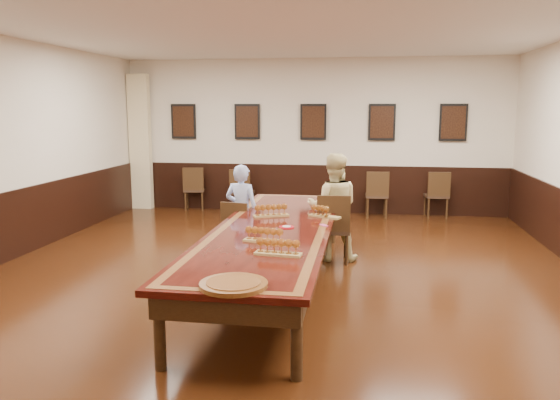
% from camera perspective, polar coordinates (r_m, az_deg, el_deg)
% --- Properties ---
extents(floor, '(8.00, 10.00, 0.02)m').
position_cam_1_polar(floor, '(6.88, -0.65, -9.01)').
color(floor, black).
rests_on(floor, ground).
extents(ceiling, '(8.00, 10.00, 0.02)m').
position_cam_1_polar(ceiling, '(6.60, -0.71, 18.52)').
color(ceiling, white).
rests_on(ceiling, floor).
extents(wall_back, '(8.00, 0.02, 3.20)m').
position_cam_1_polar(wall_back, '(11.51, 3.52, 6.66)').
color(wall_back, beige).
rests_on(wall_back, floor).
extents(chair_man, '(0.48, 0.51, 0.87)m').
position_cam_1_polar(chair_man, '(7.98, -4.26, -3.12)').
color(chair_man, '#322116').
rests_on(chair_man, floor).
extents(chair_woman, '(0.50, 0.54, 0.99)m').
position_cam_1_polar(chair_woman, '(7.85, 5.56, -2.88)').
color(chair_woman, '#322116').
rests_on(chair_woman, floor).
extents(spare_chair_a, '(0.52, 0.55, 0.94)m').
position_cam_1_polar(spare_chair_a, '(11.95, -8.93, 1.22)').
color(spare_chair_a, '#322116').
rests_on(spare_chair_a, floor).
extents(spare_chair_b, '(0.46, 0.50, 0.93)m').
position_cam_1_polar(spare_chair_b, '(11.49, -3.95, 0.97)').
color(spare_chair_b, '#322116').
rests_on(spare_chair_b, floor).
extents(spare_chair_c, '(0.47, 0.50, 0.95)m').
position_cam_1_polar(spare_chair_c, '(11.16, 10.07, 0.62)').
color(spare_chair_c, '#322116').
rests_on(spare_chair_c, floor).
extents(spare_chair_d, '(0.49, 0.52, 0.94)m').
position_cam_1_polar(spare_chair_d, '(11.44, 16.02, 0.60)').
color(spare_chair_d, '#322116').
rests_on(spare_chair_d, floor).
extents(person_man, '(0.56, 0.42, 1.38)m').
position_cam_1_polar(person_man, '(8.01, -4.02, -1.19)').
color(person_man, '#516FCB').
rests_on(person_man, floor).
extents(person_woman, '(0.82, 0.66, 1.55)m').
position_cam_1_polar(person_woman, '(7.90, 5.57, -0.74)').
color(person_woman, beige).
rests_on(person_woman, floor).
extents(pink_phone, '(0.12, 0.14, 0.01)m').
position_cam_1_polar(pink_phone, '(6.76, 4.58, -2.65)').
color(pink_phone, '#E34B85').
rests_on(pink_phone, conference_table).
extents(curtain, '(0.45, 0.18, 2.90)m').
position_cam_1_polar(curtain, '(12.27, -14.39, 5.86)').
color(curtain, beige).
rests_on(curtain, floor).
extents(wainscoting, '(8.00, 10.00, 1.00)m').
position_cam_1_polar(wainscoting, '(6.74, -0.66, -4.90)').
color(wainscoting, black).
rests_on(wainscoting, floor).
extents(conference_table, '(1.40, 5.00, 0.76)m').
position_cam_1_polar(conference_table, '(6.71, -0.67, -3.98)').
color(conference_table, black).
rests_on(conference_table, floor).
extents(posters, '(6.14, 0.04, 0.74)m').
position_cam_1_polar(posters, '(11.42, 3.50, 8.15)').
color(posters, black).
rests_on(posters, wall_back).
extents(flight_a, '(0.49, 0.33, 0.18)m').
position_cam_1_polar(flight_a, '(7.27, -0.94, -1.15)').
color(flight_a, olive).
rests_on(flight_a, conference_table).
extents(flight_b, '(0.45, 0.31, 0.16)m').
position_cam_1_polar(flight_b, '(7.25, 4.50, -1.26)').
color(flight_b, olive).
rests_on(flight_b, conference_table).
extents(flight_c, '(0.47, 0.22, 0.17)m').
position_cam_1_polar(flight_c, '(5.90, -1.66, -3.71)').
color(flight_c, olive).
rests_on(flight_c, conference_table).
extents(flight_d, '(0.48, 0.19, 0.17)m').
position_cam_1_polar(flight_d, '(5.38, -0.21, -5.00)').
color(flight_d, olive).
rests_on(flight_d, conference_table).
extents(red_plate_grp, '(0.18, 0.18, 0.02)m').
position_cam_1_polar(red_plate_grp, '(6.61, 0.69, -2.86)').
color(red_plate_grp, '#B00B18').
rests_on(red_plate_grp, conference_table).
extents(carved_platter, '(0.58, 0.58, 0.04)m').
position_cam_1_polar(carved_platter, '(4.50, -4.87, -8.77)').
color(carved_platter, '#542C10').
rests_on(carved_platter, conference_table).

